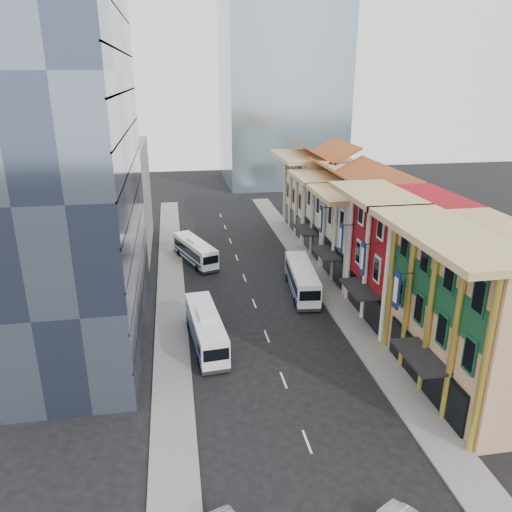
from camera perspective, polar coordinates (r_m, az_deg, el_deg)
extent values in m
plane|color=black|center=(33.74, 6.32, -21.42)|extent=(200.00, 200.00, 0.00)
cube|color=slate|center=(53.72, 8.81, -4.66)|extent=(3.00, 90.00, 0.15)
cube|color=slate|center=(51.27, -9.67, -5.97)|extent=(3.00, 90.00, 0.15)
cube|color=tan|center=(39.78, 24.55, -6.07)|extent=(8.00, 14.00, 12.00)
cube|color=maroon|center=(49.28, 17.06, -0.20)|extent=(8.00, 10.00, 12.00)
cube|color=beige|center=(57.75, 12.90, 2.07)|extent=(8.00, 9.00, 10.00)
cube|color=beige|center=(65.79, 10.00, 4.46)|extent=(8.00, 9.00, 10.00)
cube|color=beige|center=(75.34, 7.42, 6.95)|extent=(8.00, 12.00, 11.00)
cube|color=#39435B|center=(44.82, -21.83, 9.26)|extent=(12.00, 26.00, 30.00)
cube|color=gray|center=(68.47, -16.45, 6.28)|extent=(10.00, 18.00, 14.00)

